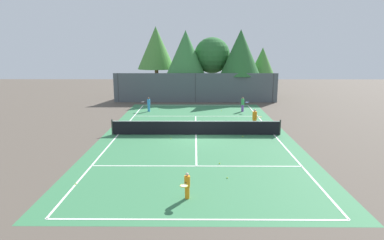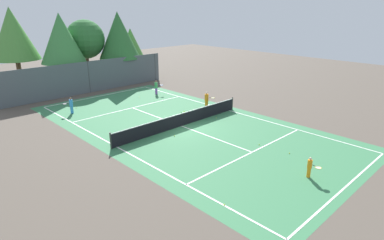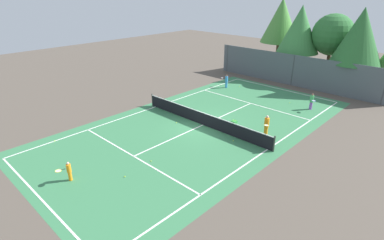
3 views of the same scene
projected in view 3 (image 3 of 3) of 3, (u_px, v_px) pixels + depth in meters
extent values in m
plane|color=brown|center=(203.00, 125.00, 22.84)|extent=(80.00, 80.00, 0.00)
cube|color=#387A4C|center=(203.00, 125.00, 22.84)|extent=(13.00, 25.00, 0.00)
cube|color=white|center=(156.00, 107.00, 26.31)|extent=(0.10, 24.00, 0.01)
cube|color=white|center=(268.00, 149.00, 19.37)|extent=(0.10, 24.00, 0.01)
cube|color=white|center=(40.00, 198.00, 14.86)|extent=(11.00, 0.10, 0.01)
cube|color=white|center=(282.00, 89.00, 30.82)|extent=(11.00, 0.10, 0.01)
cube|color=white|center=(134.00, 156.00, 18.58)|extent=(11.00, 0.10, 0.01)
cube|color=white|center=(251.00, 103.00, 27.09)|extent=(11.00, 0.10, 0.01)
cube|color=white|center=(203.00, 125.00, 22.84)|extent=(0.10, 12.80, 0.01)
cylinder|color=#333833|center=(152.00, 100.00, 26.34)|extent=(0.10, 0.10, 1.10)
cylinder|color=#333833|center=(274.00, 144.00, 18.90)|extent=(0.10, 0.10, 1.10)
cube|color=black|center=(203.00, 119.00, 22.65)|extent=(11.80, 0.03, 0.95)
cube|color=white|center=(203.00, 113.00, 22.45)|extent=(11.80, 0.04, 0.05)
cube|color=#515B60|center=(293.00, 70.00, 31.51)|extent=(18.00, 0.06, 3.20)
cylinder|color=#3F4447|center=(227.00, 58.00, 36.87)|extent=(0.12, 0.12, 3.20)
cylinder|color=#3F4447|center=(293.00, 70.00, 31.51)|extent=(0.12, 0.12, 3.20)
cylinder|color=brown|center=(327.00, 66.00, 32.85)|extent=(0.35, 0.35, 3.40)
sphere|color=#2D6B33|center=(333.00, 35.00, 31.53)|extent=(4.24, 4.24, 4.24)
cylinder|color=brown|center=(295.00, 65.00, 34.18)|extent=(0.31, 0.31, 2.89)
cone|color=#3D8442|center=(300.00, 29.00, 32.61)|extent=(4.48, 4.48, 4.97)
cylinder|color=brown|center=(277.00, 55.00, 38.18)|extent=(0.46, 0.46, 3.29)
cone|color=#4C8E3D|center=(281.00, 20.00, 36.50)|extent=(4.62, 4.62, 5.13)
cylinder|color=brown|center=(351.00, 78.00, 29.75)|extent=(0.43, 0.43, 2.79)
cone|color=#2D6B33|center=(360.00, 36.00, 28.16)|extent=(4.62, 4.62, 5.13)
cylinder|color=orange|center=(266.00, 131.00, 21.00)|extent=(0.26, 0.26, 0.72)
cylinder|color=orange|center=(267.00, 122.00, 20.73)|extent=(0.33, 0.33, 0.63)
sphere|color=beige|center=(267.00, 117.00, 20.57)|extent=(0.19, 0.19, 0.19)
cylinder|color=black|center=(267.00, 124.00, 20.44)|extent=(0.12, 0.19, 0.03)
torus|color=yellow|center=(266.00, 125.00, 20.22)|extent=(0.45, 0.45, 0.03)
cylinder|color=silver|center=(266.00, 125.00, 20.22)|extent=(0.37, 0.37, 0.00)
cylinder|color=purple|center=(311.00, 106.00, 25.67)|extent=(0.24, 0.24, 0.65)
cylinder|color=#3FA559|center=(312.00, 99.00, 25.42)|extent=(0.30, 0.30, 0.57)
sphere|color=brown|center=(313.00, 95.00, 25.28)|extent=(0.18, 0.18, 0.18)
cylinder|color=black|center=(313.00, 100.00, 25.14)|extent=(0.15, 0.18, 0.03)
torus|color=blue|center=(314.00, 101.00, 24.91)|extent=(0.46, 0.46, 0.03)
cylinder|color=silver|center=(314.00, 101.00, 24.91)|extent=(0.39, 0.39, 0.00)
cylinder|color=orange|center=(70.00, 176.00, 16.19)|extent=(0.19, 0.19, 0.52)
cylinder|color=orange|center=(69.00, 168.00, 15.99)|extent=(0.24, 0.24, 0.46)
sphere|color=beige|center=(68.00, 163.00, 15.87)|extent=(0.14, 0.14, 0.14)
cylinder|color=black|center=(63.00, 169.00, 15.84)|extent=(0.07, 0.20, 0.03)
torus|color=yellow|center=(58.00, 171.00, 15.72)|extent=(0.40, 0.40, 0.03)
cylinder|color=silver|center=(58.00, 171.00, 15.72)|extent=(0.33, 0.33, 0.00)
cylinder|color=#388CD8|center=(226.00, 85.00, 31.25)|extent=(0.23, 0.23, 0.63)
cylinder|color=#388CD8|center=(227.00, 79.00, 31.02)|extent=(0.29, 0.29, 0.55)
sphere|color=brown|center=(227.00, 76.00, 30.87)|extent=(0.17, 0.17, 0.17)
cylinder|color=black|center=(224.00, 78.00, 31.17)|extent=(0.20, 0.05, 0.03)
torus|color=black|center=(222.00, 78.00, 31.31)|extent=(0.36, 0.36, 0.03)
cylinder|color=silver|center=(222.00, 78.00, 31.31)|extent=(0.30, 0.30, 0.00)
cube|color=green|center=(234.00, 123.00, 22.71)|extent=(0.38, 0.38, 0.36)
sphere|color=#CCE533|center=(233.00, 120.00, 22.68)|extent=(0.07, 0.07, 0.07)
sphere|color=#CCE533|center=(235.00, 121.00, 22.62)|extent=(0.07, 0.07, 0.07)
sphere|color=#CCE533|center=(233.00, 141.00, 20.41)|extent=(0.07, 0.07, 0.07)
sphere|color=#CCE533|center=(125.00, 177.00, 16.54)|extent=(0.07, 0.07, 0.07)
sphere|color=#CCE533|center=(239.00, 87.00, 31.56)|extent=(0.07, 0.07, 0.07)
sphere|color=#CCE533|center=(290.00, 103.00, 27.16)|extent=(0.07, 0.07, 0.07)
sphere|color=#CCE533|center=(176.00, 123.00, 23.13)|extent=(0.07, 0.07, 0.07)
sphere|color=#CCE533|center=(193.00, 112.00, 25.09)|extent=(0.07, 0.07, 0.07)
sphere|color=#CCE533|center=(55.00, 141.00, 20.39)|extent=(0.07, 0.07, 0.07)
sphere|color=#CCE533|center=(151.00, 161.00, 18.03)|extent=(0.07, 0.07, 0.07)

